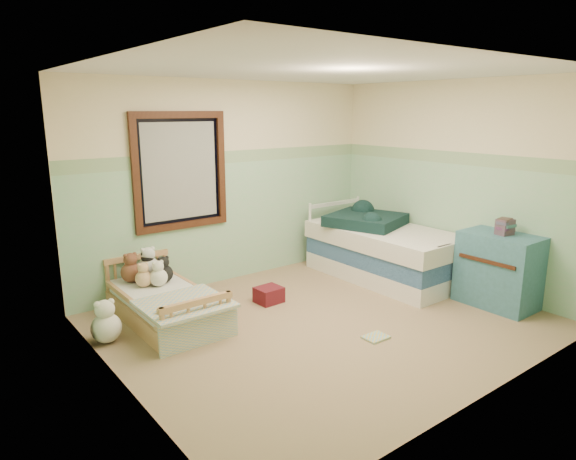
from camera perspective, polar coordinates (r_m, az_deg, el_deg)
floor at (r=5.36m, az=4.18°, el=-10.33°), size 4.20×3.60×0.02m
ceiling at (r=4.92m, az=4.70°, el=17.60°), size 4.20×3.60×0.02m
wall_back at (r=6.42m, az=-6.42°, el=5.31°), size 4.20×0.04×2.50m
wall_front at (r=3.88m, az=22.51°, el=-0.99°), size 4.20×0.04×2.50m
wall_left at (r=3.93m, az=-18.94°, el=-0.50°), size 0.04×3.60×2.50m
wall_right at (r=6.57m, az=18.22°, el=4.90°), size 0.04×3.60×2.50m
wainscot_mint at (r=6.50m, az=-6.24°, el=0.93°), size 4.20×0.01×1.50m
border_strip at (r=6.37m, az=-6.43°, el=8.19°), size 4.20×0.01×0.15m
window_frame at (r=6.03m, az=-11.99°, el=6.49°), size 1.16×0.06×1.36m
window_blinds at (r=6.04m, az=-12.03°, el=6.50°), size 0.92×0.01×1.12m
toddler_bed_frame at (r=5.50m, az=-13.64°, el=-8.90°), size 0.75×1.49×0.19m
toddler_mattress at (r=5.44m, az=-13.73°, el=-7.38°), size 0.68×1.43×0.12m
patchwork_quilt at (r=5.02m, az=-11.58°, el=-8.14°), size 0.81×0.75×0.03m
plush_bed_brown at (r=5.77m, az=-17.24°, el=-4.58°), size 0.22×0.22×0.22m
plush_bed_white at (r=5.84m, az=-15.41°, el=-4.15°), size 0.24×0.24×0.24m
plush_bed_tan at (r=5.60m, az=-15.94°, el=-5.29°), size 0.18×0.18×0.18m
plush_bed_dark at (r=5.68m, az=-13.79°, el=-4.79°), size 0.20×0.20×0.20m
plush_floor_cream at (r=5.15m, az=-19.78°, el=-10.33°), size 0.28×0.28×0.28m
plush_floor_tan at (r=4.91m, az=-13.46°, el=-11.18°), size 0.27×0.27×0.27m
twin_bed_frame at (r=6.75m, az=10.70°, el=-4.39°), size 0.98×1.97×0.22m
twin_boxspring at (r=6.69m, az=10.78°, el=-2.59°), size 0.98×1.97×0.22m
twin_mattress at (r=6.63m, az=10.86°, el=-0.76°), size 1.02×2.01×0.22m
teal_blanket at (r=6.75m, az=8.75°, el=1.14°), size 1.07×1.11×0.14m
dresser at (r=6.10m, az=22.61°, el=-4.18°), size 0.51×0.82×0.82m
book_stack at (r=5.97m, az=23.23°, el=0.31°), size 0.19×0.16×0.17m
red_pillow at (r=5.82m, az=-2.17°, el=-7.30°), size 0.29×0.26×0.18m
floor_book at (r=5.05m, az=9.85°, el=-11.82°), size 0.24×0.19×0.02m
extra_plush_0 at (r=5.58m, az=-14.36°, el=-5.20°), size 0.19×0.19×0.19m
extra_plush_1 at (r=5.83m, az=-15.46°, el=-4.32°), size 0.21×0.21×0.21m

